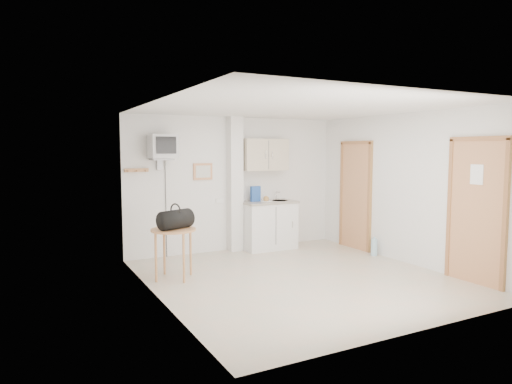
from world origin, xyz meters
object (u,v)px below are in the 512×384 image
round_table (173,235)px  crt_television (163,147)px  duffel_bag (176,219)px  water_bottle (374,247)px

round_table → crt_television: bearing=80.3°
crt_television → round_table: bearing=-99.7°
crt_television → round_table: 1.76m
crt_television → round_table: crt_television is taller
duffel_bag → crt_television: bearing=57.0°
crt_television → round_table: (-0.20, -1.17, -1.29)m
duffel_bag → water_bottle: bearing=-28.3°
crt_television → water_bottle: size_ratio=6.28×
round_table → water_bottle: 3.67m
round_table → water_bottle: (3.63, -0.25, -0.49)m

